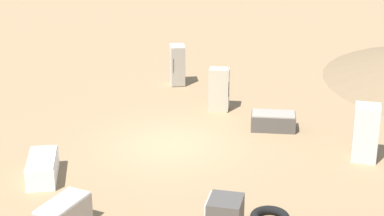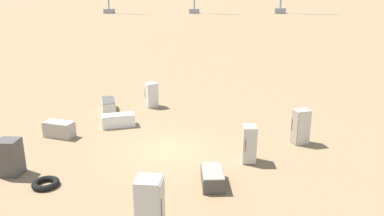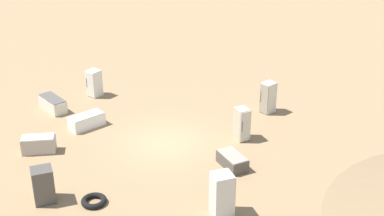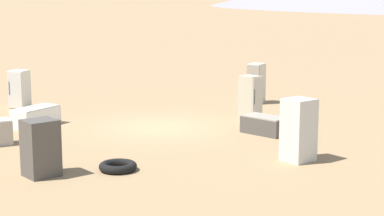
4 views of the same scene
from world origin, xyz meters
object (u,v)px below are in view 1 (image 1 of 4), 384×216
(discarded_fridge_0, at_px, (273,121))
(discarded_fridge_3, at_px, (63,216))
(discarded_fridge_6, at_px, (43,168))
(discarded_fridge_5, at_px, (219,89))
(discarded_fridge_2, at_px, (177,65))
(discarded_fridge_7, at_px, (366,133))

(discarded_fridge_0, height_order, discarded_fridge_3, discarded_fridge_3)
(discarded_fridge_3, distance_m, discarded_fridge_6, 3.05)
(discarded_fridge_0, height_order, discarded_fridge_5, discarded_fridge_5)
(discarded_fridge_2, height_order, discarded_fridge_3, discarded_fridge_2)
(discarded_fridge_0, xyz_separation_m, discarded_fridge_3, (7.97, -3.75, 0.10))
(discarded_fridge_2, bearing_deg, discarded_fridge_0, 117.19)
(discarded_fridge_0, distance_m, discarded_fridge_5, 2.66)
(discarded_fridge_3, height_order, discarded_fridge_7, discarded_fridge_7)
(discarded_fridge_2, distance_m, discarded_fridge_3, 11.75)
(discarded_fridge_6, bearing_deg, discarded_fridge_3, -75.55)
(discarded_fridge_3, bearing_deg, discarded_fridge_2, 103.98)
(discarded_fridge_2, distance_m, discarded_fridge_7, 9.35)
(discarded_fridge_3, bearing_deg, discarded_fridge_6, 138.26)
(discarded_fridge_7, bearing_deg, discarded_fridge_0, 150.36)
(discarded_fridge_0, relative_size, discarded_fridge_5, 1.01)
(discarded_fridge_2, xyz_separation_m, discarded_fridge_3, (11.71, 0.88, -0.44))
(discarded_fridge_0, relative_size, discarded_fridge_3, 1.02)
(discarded_fridge_6, bearing_deg, discarded_fridge_2, 59.63)
(discarded_fridge_0, distance_m, discarded_fridge_6, 7.95)
(discarded_fridge_0, bearing_deg, discarded_fridge_3, 144.35)
(discarded_fridge_2, xyz_separation_m, discarded_fridge_6, (9.33, -1.02, -0.50))
(discarded_fridge_6, distance_m, discarded_fridge_7, 9.61)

